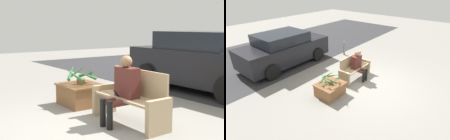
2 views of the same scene
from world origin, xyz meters
The scene contains 8 objects.
ground_plane centered at (0.00, 0.00, 0.00)m, with size 30.00×30.00×0.00m, color gray.
road_surface centered at (0.00, 5.84, 0.00)m, with size 20.00×6.00×0.01m, color #2D2D30.
bench centered at (0.12, 0.74, 0.43)m, with size 1.59×0.50×0.93m.
person_seated centered at (0.12, 0.55, 0.66)m, with size 0.45×0.60×1.19m.
planter_box centered at (-1.48, 0.64, 0.25)m, with size 0.92×0.81×0.45m.
potted_plant centered at (-1.48, 0.66, 0.65)m, with size 0.67×0.68×0.41m.
parked_car centered at (-0.89, 4.07, 0.77)m, with size 4.14×1.98×1.55m.
bollard_post centered at (1.88, 2.62, 0.39)m, with size 0.12×0.12×0.74m.
Camera 2 is at (-5.28, -2.86, 3.59)m, focal length 28.00 mm.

